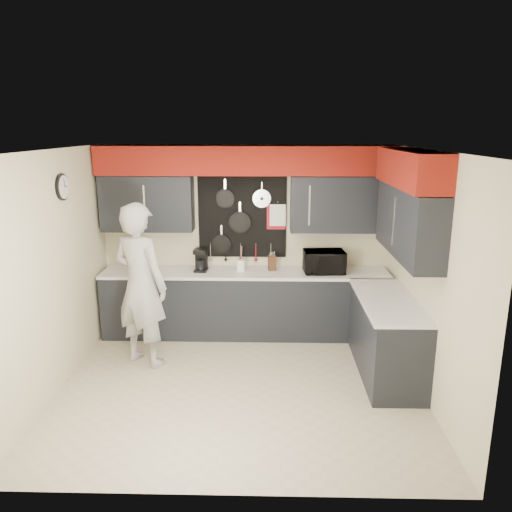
{
  "coord_description": "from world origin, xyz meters",
  "views": [
    {
      "loc": [
        0.31,
        -5.09,
        2.82
      ],
      "look_at": [
        0.17,
        0.5,
        1.38
      ],
      "focal_mm": 35.0,
      "sensor_mm": 36.0,
      "label": 1
    }
  ],
  "objects_px": {
    "knife_block": "(272,263)",
    "utensil_crock": "(241,265)",
    "person": "(141,285)",
    "coffee_maker": "(201,259)",
    "microwave": "(324,262)"
  },
  "relations": [
    {
      "from": "utensil_crock",
      "to": "knife_block",
      "type": "bearing_deg",
      "value": 4.88
    },
    {
      "from": "utensil_crock",
      "to": "person",
      "type": "relative_size",
      "value": 0.08
    },
    {
      "from": "microwave",
      "to": "coffee_maker",
      "type": "height_order",
      "value": "coffee_maker"
    },
    {
      "from": "microwave",
      "to": "utensil_crock",
      "type": "bearing_deg",
      "value": 173.53
    },
    {
      "from": "microwave",
      "to": "person",
      "type": "distance_m",
      "value": 2.43
    },
    {
      "from": "utensil_crock",
      "to": "coffee_maker",
      "type": "bearing_deg",
      "value": 179.58
    },
    {
      "from": "utensil_crock",
      "to": "person",
      "type": "distance_m",
      "value": 1.46
    },
    {
      "from": "knife_block",
      "to": "utensil_crock",
      "type": "xyz_separation_m",
      "value": [
        -0.43,
        -0.04,
        -0.02
      ]
    },
    {
      "from": "microwave",
      "to": "person",
      "type": "bearing_deg",
      "value": -163.22
    },
    {
      "from": "coffee_maker",
      "to": "person",
      "type": "xyz_separation_m",
      "value": [
        -0.6,
        -0.92,
        -0.08
      ]
    },
    {
      "from": "microwave",
      "to": "coffee_maker",
      "type": "distance_m",
      "value": 1.67
    },
    {
      "from": "knife_block",
      "to": "person",
      "type": "distance_m",
      "value": 1.84
    },
    {
      "from": "coffee_maker",
      "to": "person",
      "type": "bearing_deg",
      "value": -119.16
    },
    {
      "from": "knife_block",
      "to": "person",
      "type": "height_order",
      "value": "person"
    },
    {
      "from": "knife_block",
      "to": "utensil_crock",
      "type": "bearing_deg",
      "value": 170.47
    }
  ]
}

